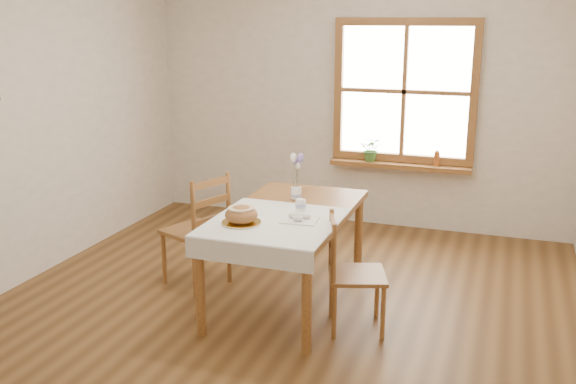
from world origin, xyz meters
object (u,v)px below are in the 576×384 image
dining_table (288,221)px  flower_vase (296,194)px  chair_left (196,229)px  chair_right (357,273)px  bread_plate (241,223)px

dining_table → flower_vase: flower_vase is taller
dining_table → flower_vase: bearing=97.7°
chair_left → chair_right: size_ratio=1.13×
chair_right → bread_plate: (-0.82, -0.17, 0.34)m
bread_plate → chair_left: bearing=141.0°
bread_plate → flower_vase: 0.78m
chair_right → bread_plate: bearing=83.2°
dining_table → chair_right: 0.71m
chair_right → bread_plate: 0.90m
dining_table → bread_plate: (-0.20, -0.44, 0.10)m
bread_plate → dining_table: bearing=65.5°
dining_table → chair_right: chair_right is taller
chair_left → flower_vase: bearing=127.4°
chair_right → bread_plate: chair_right is taller
dining_table → bread_plate: bread_plate is taller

